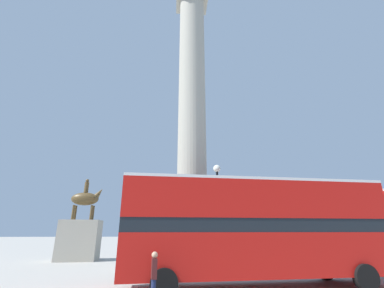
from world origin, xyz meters
The scene contains 6 objects.
ground_plane centered at (0.00, 0.00, 0.00)m, with size 200.00×200.00×0.00m, color #ADA89E.
monument_column centered at (0.00, 0.00, 8.92)m, with size 6.12×6.12×24.79m.
bus_b centered at (2.31, -6.74, 2.45)m, with size 11.59×3.61×4.44m.
equestrian_statue centered at (-8.90, 4.37, 2.02)m, with size 3.21×2.36×6.58m.
street_lamp centered at (1.25, -3.62, 3.48)m, with size 0.44×0.44×6.03m.
pedestrian_near_lamp centered at (-1.88, -9.15, 0.87)m, with size 0.22×0.44×1.59m.
Camera 1 is at (-1.26, -18.55, 2.24)m, focal length 24.00 mm.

